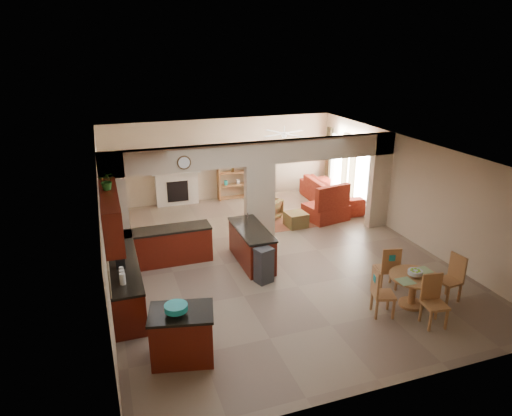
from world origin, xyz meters
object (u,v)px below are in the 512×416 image
object	(u,v)px
dining_table	(413,285)
armchair	(269,209)
sofa	(330,193)
kitchen_island	(182,335)

from	to	relation	value
dining_table	armchair	xyz separation A→B (m)	(-1.07, 5.65, -0.15)
sofa	kitchen_island	bearing A→B (deg)	137.62
armchair	kitchen_island	bearing A→B (deg)	17.72
sofa	armchair	world-z (taller)	sofa
dining_table	armchair	bearing A→B (deg)	100.73
kitchen_island	armchair	distance (m)	6.90
dining_table	armchair	size ratio (longest dim) A/B	1.46
dining_table	armchair	distance (m)	5.76
kitchen_island	dining_table	bearing A→B (deg)	14.16
kitchen_island	dining_table	distance (m)	4.83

